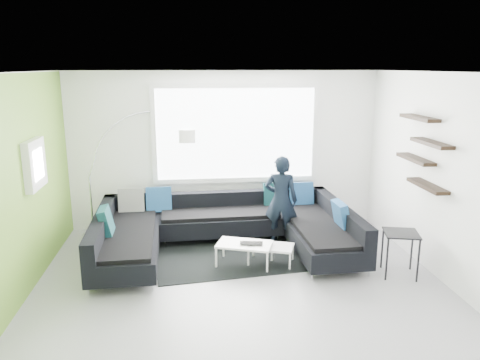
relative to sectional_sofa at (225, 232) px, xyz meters
name	(u,v)px	position (x,y,z in m)	size (l,w,h in m)	color
ground	(241,285)	(0.12, -1.08, -0.37)	(5.50, 5.50, 0.00)	gray
room_shell	(242,150)	(0.16, -0.88, 1.44)	(5.54, 5.04, 2.82)	white
sectional_sofa	(225,232)	(0.00, 0.00, 0.00)	(3.97, 2.53, 0.84)	black
rug	(229,255)	(0.05, -0.08, -0.36)	(2.27, 1.65, 0.01)	black
coffee_table	(258,253)	(0.45, -0.44, -0.20)	(1.03, 0.60, 0.34)	white
arc_lamp	(89,177)	(-2.20, 1.04, 0.69)	(2.00, 0.90, 2.13)	silver
side_table	(400,254)	(2.37, -1.02, -0.06)	(0.46, 0.46, 0.63)	black
person	(281,200)	(0.95, 0.38, 0.37)	(0.62, 0.50, 1.48)	black
laptop	(251,245)	(0.34, -0.54, -0.02)	(0.37, 0.27, 0.03)	black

